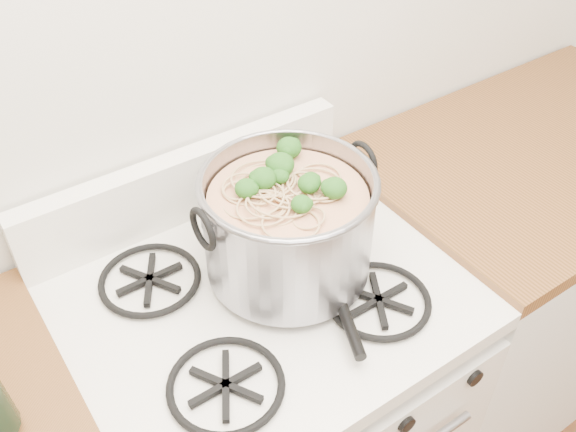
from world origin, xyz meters
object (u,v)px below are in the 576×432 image
at_px(glass_bowl, 277,232).
at_px(gas_range, 268,423).
at_px(stock_pot, 288,225).
at_px(spatula, 324,256).

bearing_deg(glass_bowl, gas_range, -134.48).
relative_size(stock_pot, glass_bowl, 3.48).
height_order(gas_range, glass_bowl, glass_bowl).
bearing_deg(gas_range, stock_pot, 16.72).
bearing_deg(spatula, stock_pot, 177.53).
bearing_deg(gas_range, spatula, -3.56).
height_order(spatula, glass_bowl, glass_bowl).
xyz_separation_m(stock_pot, glass_bowl, (0.03, 0.08, -0.09)).
bearing_deg(spatula, gas_range, -161.19).
bearing_deg(glass_bowl, stock_pot, -109.46).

